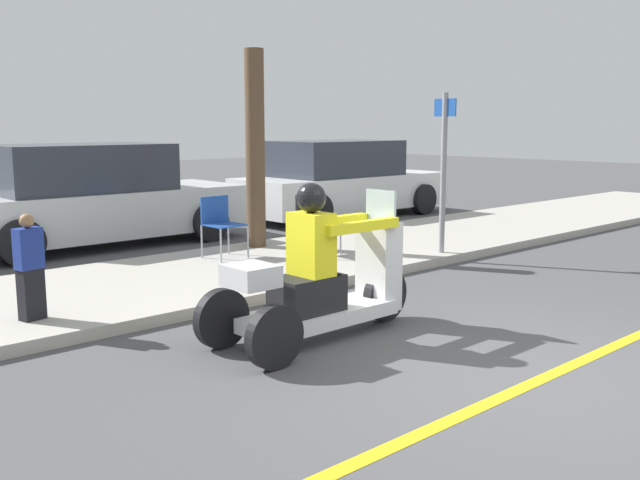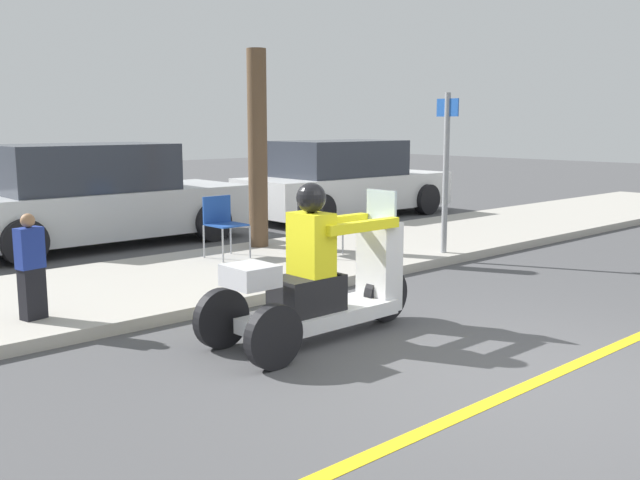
{
  "view_description": "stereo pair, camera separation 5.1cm",
  "coord_description": "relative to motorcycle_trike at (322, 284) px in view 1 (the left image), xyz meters",
  "views": [
    {
      "loc": [
        -4.64,
        -2.65,
        1.91
      ],
      "look_at": [
        -0.47,
        1.9,
        0.89
      ],
      "focal_mm": 40.0,
      "sensor_mm": 36.0,
      "label": 1
    },
    {
      "loc": [
        -4.6,
        -2.68,
        1.91
      ],
      "look_at": [
        -0.47,
        1.9,
        0.89
      ],
      "focal_mm": 40.0,
      "sensor_mm": 36.0,
      "label": 2
    }
  ],
  "objects": [
    {
      "name": "ground_plane",
      "position": [
        0.45,
        -1.9,
        -0.5
      ],
      "size": [
        60.0,
        60.0,
        0.0
      ],
      "primitive_type": "plane",
      "color": "#4C4C4F"
    },
    {
      "name": "parked_car_lot_left",
      "position": [
        5.98,
        5.91,
        0.24
      ],
      "size": [
        4.68,
        1.94,
        1.56
      ],
      "color": "silver",
      "rests_on": "ground"
    },
    {
      "name": "folding_chair_curbside",
      "position": [
        2.35,
        2.71,
        0.13
      ],
      "size": [
        0.49,
        0.49,
        0.82
      ],
      "color": "#A5A8AD",
      "rests_on": "sidewalk_strip"
    },
    {
      "name": "lane_stripe",
      "position": [
        -0.02,
        -1.9,
        -0.49
      ],
      "size": [
        24.0,
        0.12,
        0.01
      ],
      "color": "gold",
      "rests_on": "ground"
    },
    {
      "name": "spectator_end_of_line",
      "position": [
        -1.84,
        1.93,
        0.1
      ],
      "size": [
        0.26,
        0.19,
        0.98
      ],
      "color": "black",
      "rests_on": "sidewalk_strip"
    },
    {
      "name": "sidewalk_strip",
      "position": [
        0.45,
        2.7,
        -0.44
      ],
      "size": [
        28.0,
        2.8,
        0.12
      ],
      "color": "#B2ADA3",
      "rests_on": "ground"
    },
    {
      "name": "street_sign",
      "position": [
        3.71,
        1.55,
        0.82
      ],
      "size": [
        0.08,
        0.36,
        2.2
      ],
      "color": "gray",
      "rests_on": "sidewalk_strip"
    },
    {
      "name": "tree_trunk",
      "position": [
        2.11,
        3.71,
        1.04
      ],
      "size": [
        0.28,
        0.28,
        2.83
      ],
      "color": "brown",
      "rests_on": "sidewalk_strip"
    },
    {
      "name": "motorcycle_trike",
      "position": [
        0.0,
        0.0,
        0.0
      ],
      "size": [
        2.19,
        0.82,
        1.4
      ],
      "color": "black",
      "rests_on": "ground"
    },
    {
      "name": "parked_car_lot_center",
      "position": [
        0.66,
        6.03,
        0.25
      ],
      "size": [
        4.66,
        1.98,
        1.6
      ],
      "color": "silver",
      "rests_on": "ground"
    },
    {
      "name": "folding_chair_set_back",
      "position": [
        1.22,
        3.34,
        0.13
      ],
      "size": [
        0.47,
        0.47,
        0.82
      ],
      "color": "#A5A8AD",
      "rests_on": "sidewalk_strip"
    }
  ]
}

